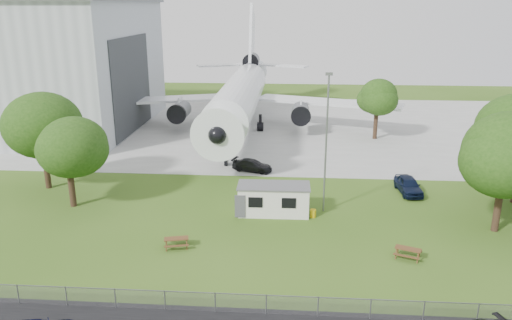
# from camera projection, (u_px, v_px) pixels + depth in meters

# --- Properties ---
(ground) EXTENTS (160.00, 160.00, 0.00)m
(ground) POSITION_uv_depth(u_px,v_px,m) (221.00, 239.00, 38.55)
(ground) COLOR #4F7125
(concrete_apron) EXTENTS (120.00, 46.00, 0.03)m
(concrete_apron) POSITION_uv_depth(u_px,v_px,m) (256.00, 126.00, 74.73)
(concrete_apron) COLOR #B7B7B2
(concrete_apron) RESTS_ON ground
(airliner) EXTENTS (46.36, 47.73, 17.69)m
(airliner) POSITION_uv_depth(u_px,v_px,m) (241.00, 93.00, 71.26)
(airliner) COLOR white
(airliner) RESTS_ON ground
(site_cabin) EXTENTS (6.77, 2.78, 2.62)m
(site_cabin) POSITION_uv_depth(u_px,v_px,m) (274.00, 199.00, 43.00)
(site_cabin) COLOR silver
(site_cabin) RESTS_ON ground
(picnic_west) EXTENTS (2.09, 1.86, 0.76)m
(picnic_west) POSITION_uv_depth(u_px,v_px,m) (177.00, 247.00, 37.29)
(picnic_west) COLOR brown
(picnic_west) RESTS_ON ground
(picnic_east) EXTENTS (2.23, 2.06, 0.76)m
(picnic_east) POSITION_uv_depth(u_px,v_px,m) (407.00, 258.00, 35.73)
(picnic_east) COLOR brown
(picnic_east) RESTS_ON ground
(fence) EXTENTS (58.00, 0.04, 1.30)m
(fence) POSITION_uv_depth(u_px,v_px,m) (199.00, 311.00, 29.50)
(fence) COLOR gray
(fence) RESTS_ON ground
(lamp_mast) EXTENTS (0.16, 0.16, 12.00)m
(lamp_mast) POSITION_uv_depth(u_px,v_px,m) (326.00, 145.00, 42.10)
(lamp_mast) COLOR slate
(lamp_mast) RESTS_ON ground
(tree_west_big) EXTENTS (7.78, 7.78, 9.70)m
(tree_west_big) POSITION_uv_depth(u_px,v_px,m) (42.00, 131.00, 47.74)
(tree_west_big) COLOR #382619
(tree_west_big) RESTS_ON ground
(tree_west_small) EXTENTS (7.17, 7.17, 9.16)m
(tree_west_small) POSITION_uv_depth(u_px,v_px,m) (67.00, 147.00, 43.33)
(tree_west_small) COLOR #382619
(tree_west_small) RESTS_ON ground
(tree_east_front) EXTENTS (7.71, 7.71, 10.13)m
(tree_east_front) POSITION_uv_depth(u_px,v_px,m) (506.00, 156.00, 38.20)
(tree_east_front) COLOR #382619
(tree_east_front) RESTS_ON ground
(tree_far_apron) EXTENTS (5.52, 5.52, 8.36)m
(tree_far_apron) POSITION_uv_depth(u_px,v_px,m) (377.00, 98.00, 65.86)
(tree_far_apron) COLOR #382619
(tree_far_apron) RESTS_ON ground
(car_ne_hatch) EXTENTS (2.27, 4.80, 1.59)m
(car_ne_hatch) POSITION_uv_depth(u_px,v_px,m) (408.00, 185.00, 47.81)
(car_ne_hatch) COLOR black
(car_ne_hatch) RESTS_ON ground
(car_apron_van) EXTENTS (4.75, 2.98, 1.28)m
(car_apron_van) POSITION_uv_depth(u_px,v_px,m) (252.00, 165.00, 54.20)
(car_apron_van) COLOR black
(car_apron_van) RESTS_ON ground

